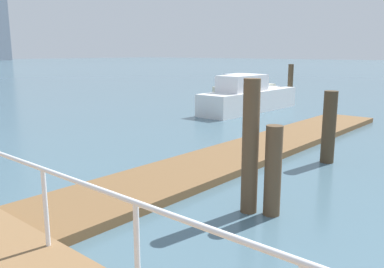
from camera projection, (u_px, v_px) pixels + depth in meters
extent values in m
cube|color=brown|center=(254.00, 150.00, 11.79)|extent=(15.48, 2.00, 0.18)
cylinder|color=white|center=(137.00, 251.00, 4.07)|extent=(0.06, 0.06, 1.05)
cylinder|color=white|center=(46.00, 208.00, 5.20)|extent=(0.06, 0.06, 1.05)
cylinder|color=#473826|center=(329.00, 127.00, 10.60)|extent=(0.35, 0.35, 1.92)
cylinder|color=brown|center=(250.00, 147.00, 7.21)|extent=(0.30, 0.30, 2.46)
cylinder|color=#473826|center=(290.00, 84.00, 22.62)|extent=(0.30, 0.30, 2.24)
cylinder|color=brown|center=(273.00, 171.00, 7.16)|extent=(0.30, 0.30, 1.65)
cube|color=beige|center=(245.00, 92.00, 24.97)|extent=(4.48, 1.82, 0.88)
cube|color=white|center=(241.00, 80.00, 24.41)|extent=(1.84, 1.44, 0.71)
cube|color=white|center=(250.00, 101.00, 20.05)|extent=(6.49, 1.70, 1.03)
cube|color=white|center=(243.00, 83.00, 19.39)|extent=(2.70, 1.33, 0.79)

